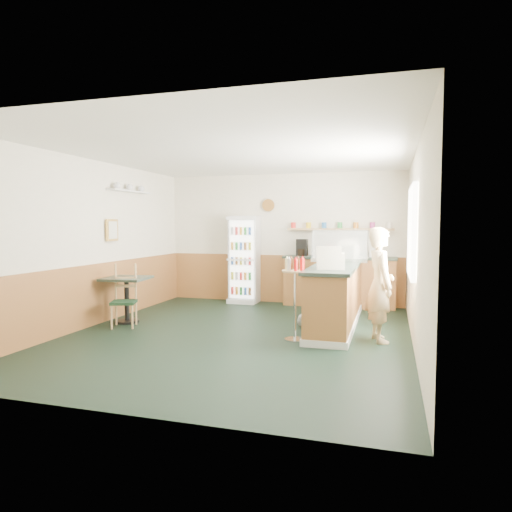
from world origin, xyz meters
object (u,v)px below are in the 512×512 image
at_px(cash_register, 330,261).
at_px(shopkeeper, 380,285).
at_px(display_case, 340,246).
at_px(cafe_chair, 127,294).
at_px(drinks_fridge, 244,259).
at_px(cafe_table, 127,291).
at_px(condiment_stand, 295,287).

height_order(cash_register, shopkeeper, shopkeeper).
bearing_deg(display_case, cafe_chair, -155.16).
bearing_deg(drinks_fridge, display_case, -29.04).
bearing_deg(cafe_table, condiment_stand, -6.95).
height_order(display_case, cafe_table, display_case).
bearing_deg(shopkeeper, cafe_chair, 74.04).
height_order(shopkeeper, condiment_stand, shopkeeper).
bearing_deg(cafe_table, drinks_fridge, 62.50).
xyz_separation_m(display_case, cafe_table, (-3.40, -1.28, -0.74)).
relative_size(display_case, cafe_table, 1.22).
xyz_separation_m(cash_register, cafe_chair, (-3.26, -0.17, -0.60)).
relative_size(display_case, cash_register, 2.27).
distance_m(display_case, condiment_stand, 1.77).
bearing_deg(condiment_stand, cash_register, 33.30).
bearing_deg(cash_register, display_case, 80.86).
bearing_deg(drinks_fridge, cafe_table, -117.50).
distance_m(drinks_fridge, shopkeeper, 3.79).
bearing_deg(cash_register, cafe_table, 169.88).
bearing_deg(drinks_fridge, cash_register, -49.83).
height_order(cash_register, cafe_table, cash_register).
bearing_deg(display_case, condiment_stand, -105.61).
height_order(cash_register, cafe_chair, cash_register).
relative_size(display_case, shopkeeper, 0.58).
distance_m(shopkeeper, cafe_chair, 3.97).
relative_size(drinks_fridge, display_case, 1.94).
xyz_separation_m(drinks_fridge, cafe_table, (-1.28, -2.46, -0.37)).
bearing_deg(condiment_stand, shopkeeper, 13.70).
xyz_separation_m(shopkeeper, condiment_stand, (-1.16, -0.28, -0.04)).
distance_m(display_case, shopkeeper, 1.59).
bearing_deg(cafe_table, shopkeeper, -1.07).
bearing_deg(cash_register, cafe_chair, 173.89).
height_order(cafe_table, cafe_chair, cafe_chair).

